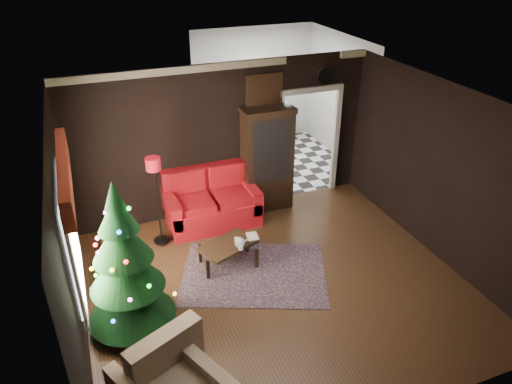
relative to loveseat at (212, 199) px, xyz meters
name	(u,v)px	position (x,y,z in m)	size (l,w,h in m)	color
floor	(277,285)	(0.40, -2.05, -0.50)	(5.50, 5.50, 0.00)	black
ceiling	(282,107)	(0.40, -2.05, 2.30)	(5.50, 5.50, 0.00)	white
wall_back	(224,140)	(0.40, 0.45, 0.90)	(5.50, 5.50, 0.00)	black
wall_front	(385,330)	(0.40, -4.55, 0.90)	(5.50, 5.50, 0.00)	black
wall_left	(68,247)	(-2.35, -2.05, 0.90)	(5.50, 5.50, 0.00)	black
wall_right	(442,173)	(3.15, -2.05, 0.90)	(5.50, 5.50, 0.00)	black
doorway	(308,145)	(2.10, 0.45, 0.55)	(1.10, 0.10, 2.10)	white
left_window	(70,234)	(-2.31, -1.85, 0.95)	(0.05, 1.60, 1.40)	white
valance	(64,173)	(-2.23, -1.85, 1.77)	(0.12, 2.10, 0.35)	#A43622
kitchen_floor	(276,163)	(2.10, 1.95, -0.50)	(3.00, 3.00, 0.00)	white
kitchen_window	(254,74)	(2.10, 3.40, 1.20)	(0.70, 0.06, 0.70)	white
rug	(254,273)	(0.17, -1.66, -0.49)	(2.20, 1.60, 0.01)	#62435B
loveseat	(212,199)	(0.00, 0.00, 0.00)	(1.70, 0.90, 1.00)	#79010B
curio_cabinet	(267,161)	(1.15, 0.22, 0.45)	(0.90, 0.45, 1.90)	black
floor_lamp	(157,201)	(-1.01, -0.32, 0.33)	(0.26, 0.26, 1.56)	black
christmas_tree	(125,263)	(-1.74, -2.13, 0.55)	(1.15, 1.15, 2.19)	black
coffee_table	(228,254)	(-0.14, -1.30, -0.29)	(0.87, 0.52, 0.39)	black
teapot	(240,242)	(0.02, -1.45, -0.01)	(0.18, 0.18, 0.17)	silver
cup_a	(236,239)	(0.02, -1.26, -0.07)	(0.06, 0.06, 0.05)	white
cup_b	(241,248)	(0.01, -1.51, -0.07)	(0.08, 0.08, 0.07)	white
book	(247,231)	(0.21, -1.24, 0.02)	(0.18, 0.02, 0.24)	tan
wall_clock	(325,76)	(2.35, 0.40, 1.88)	(0.32, 0.32, 0.06)	silver
painting	(264,90)	(1.15, 0.41, 1.75)	(0.62, 0.05, 0.52)	#C38E41
kitchen_counter	(258,127)	(2.10, 3.15, -0.05)	(1.80, 0.60, 0.90)	silver
kitchen_table	(270,155)	(1.80, 1.65, -0.12)	(0.70, 0.70, 0.75)	brown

